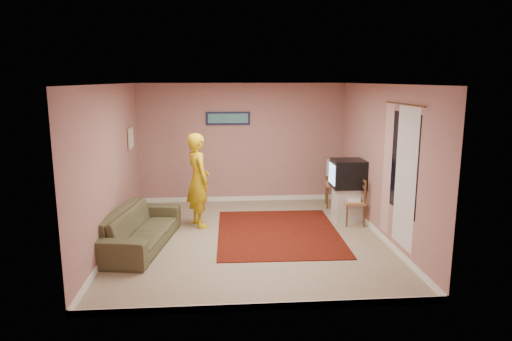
{
  "coord_description": "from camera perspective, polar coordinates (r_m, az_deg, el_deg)",
  "views": [
    {
      "loc": [
        -0.48,
        -7.4,
        2.67
      ],
      "look_at": [
        0.16,
        0.6,
        1.07
      ],
      "focal_mm": 32.0,
      "sensor_mm": 36.0,
      "label": 1
    }
  ],
  "objects": [
    {
      "name": "area_rug",
      "position": [
        8.18,
        2.78,
        -7.72
      ],
      "size": [
        2.18,
        2.69,
        0.01
      ],
      "primitive_type": "cube",
      "rotation": [
        0.0,
        0.0,
        -0.02
      ],
      "color": "black",
      "rests_on": "ground"
    },
    {
      "name": "blue_throw",
      "position": [
        9.96,
        9.8,
        0.4
      ],
      "size": [
        0.36,
        0.04,
        0.37
      ],
      "primitive_type": "cube",
      "color": "#95C9F4",
      "rests_on": "chair_a"
    },
    {
      "name": "crt_tv",
      "position": [
        8.86,
        11.42,
        -0.39
      ],
      "size": [
        0.64,
        0.57,
        0.54
      ],
      "rotation": [
        0.0,
        0.0,
        -0.01
      ],
      "color": "black",
      "rests_on": "tv_cabinet"
    },
    {
      "name": "curtain_floral",
      "position": [
        7.68,
        16.07,
        0.2
      ],
      "size": [
        0.01,
        0.35,
        2.1
      ],
      "primitive_type": "cube",
      "color": "beige",
      "rests_on": "wall_right"
    },
    {
      "name": "baseboard_front",
      "position": [
        5.59,
        0.95,
        -16.65
      ],
      "size": [
        4.5,
        0.02,
        0.1
      ],
      "primitive_type": "cube",
      "color": "white",
      "rests_on": "ground"
    },
    {
      "name": "curtain_rod",
      "position": [
        7.04,
        18.0,
        7.9
      ],
      "size": [
        0.02,
        1.4,
        0.02
      ],
      "primitive_type": "cylinder",
      "rotation": [
        1.57,
        0.0,
        0.0
      ],
      "color": "brown",
      "rests_on": "wall_right"
    },
    {
      "name": "curtain_sheer",
      "position": [
        7.05,
        18.15,
        -0.89
      ],
      "size": [
        0.01,
        0.75,
        2.1
      ],
      "primitive_type": "cube",
      "color": "white",
      "rests_on": "wall_right"
    },
    {
      "name": "baseboard_back",
      "position": [
        10.25,
        -1.72,
        -3.52
      ],
      "size": [
        4.5,
        0.02,
        0.1
      ],
      "primitive_type": "cube",
      "color": "white",
      "rests_on": "ground"
    },
    {
      "name": "sofa",
      "position": [
        7.67,
        -14.33,
        -6.99
      ],
      "size": [
        1.16,
        2.22,
        0.62
      ],
      "primitive_type": "imported",
      "rotation": [
        0.0,
        0.0,
        1.41
      ],
      "color": "#4D4B2E",
      "rests_on": "ground"
    },
    {
      "name": "picture_left",
      "position": [
        9.24,
        -15.39,
        3.93
      ],
      "size": [
        0.04,
        0.38,
        0.42
      ],
      "color": "#CAB18B",
      "rests_on": "wall_left"
    },
    {
      "name": "ground",
      "position": [
        7.89,
        -0.8,
        -8.49
      ],
      "size": [
        5.0,
        5.0,
        0.0
      ],
      "primitive_type": "plane",
      "color": "tan",
      "rests_on": "ground"
    },
    {
      "name": "baseboard_left",
      "position": [
        8.05,
        -17.09,
        -8.22
      ],
      "size": [
        0.02,
        5.0,
        0.1
      ],
      "primitive_type": "cube",
      "color": "white",
      "rests_on": "ground"
    },
    {
      "name": "ceiling",
      "position": [
        7.42,
        -0.86,
        10.76
      ],
      "size": [
        4.5,
        5.0,
        0.02
      ],
      "primitive_type": "cube",
      "color": "white",
      "rests_on": "wall_back"
    },
    {
      "name": "wall_back",
      "position": [
        10.01,
        -1.76,
        3.43
      ],
      "size": [
        4.5,
        0.02,
        2.6
      ],
      "primitive_type": "cube",
      "color": "#AD7471",
      "rests_on": "ground"
    },
    {
      "name": "wall_left",
      "position": [
        7.74,
        -17.7,
        0.56
      ],
      "size": [
        0.02,
        5.0,
        2.6
      ],
      "primitive_type": "cube",
      "color": "#AD7471",
      "rests_on": "ground"
    },
    {
      "name": "wall_front",
      "position": [
        5.12,
        1.01,
        -4.24
      ],
      "size": [
        4.5,
        0.02,
        2.6
      ],
      "primitive_type": "cube",
      "color": "#AD7471",
      "rests_on": "ground"
    },
    {
      "name": "picture_back",
      "position": [
        9.91,
        -3.52,
        6.53
      ],
      "size": [
        0.95,
        0.04,
        0.28
      ],
      "color": "#151639",
      "rests_on": "wall_back"
    },
    {
      "name": "game_console",
      "position": [
        8.71,
        12.18,
        -3.59
      ],
      "size": [
        0.28,
        0.23,
        0.05
      ],
      "primitive_type": "cube",
      "rotation": [
        0.0,
        0.0,
        -0.31
      ],
      "color": "white",
      "rests_on": "chair_b"
    },
    {
      "name": "dvd_player",
      "position": [
        9.83,
        10.02,
        -1.36
      ],
      "size": [
        0.39,
        0.33,
        0.06
      ],
      "primitive_type": "cube",
      "rotation": [
        0.0,
        0.0,
        0.35
      ],
      "color": "#BBBBC0",
      "rests_on": "chair_a"
    },
    {
      "name": "person",
      "position": [
        8.4,
        -7.23,
        -1.2
      ],
      "size": [
        0.63,
        0.74,
        1.73
      ],
      "primitive_type": "imported",
      "rotation": [
        0.0,
        0.0,
        1.97
      ],
      "color": "gold",
      "rests_on": "ground"
    },
    {
      "name": "baseboard_right",
      "position": [
        8.31,
        14.93,
        -7.47
      ],
      "size": [
        0.02,
        5.0,
        0.1
      ],
      "primitive_type": "cube",
      "color": "white",
      "rests_on": "ground"
    },
    {
      "name": "wall_right",
      "position": [
        8.01,
        15.45,
        1.04
      ],
      "size": [
        0.02,
        5.0,
        2.6
      ],
      "primitive_type": "cube",
      "color": "#AD7471",
      "rests_on": "ground"
    },
    {
      "name": "chair_a",
      "position": [
        9.82,
        10.03,
        -0.94
      ],
      "size": [
        0.52,
        0.5,
        0.55
      ],
      "rotation": [
        0.0,
        0.0,
        -0.16
      ],
      "color": "tan",
      "rests_on": "ground"
    },
    {
      "name": "window",
      "position": [
        7.16,
        17.9,
        0.93
      ],
      "size": [
        0.01,
        1.1,
        1.5
      ],
      "primitive_type": "cube",
      "color": "black",
      "rests_on": "wall_right"
    },
    {
      "name": "chair_b",
      "position": [
        8.69,
        12.19,
        -3.19
      ],
      "size": [
        0.4,
        0.42,
        0.47
      ],
      "rotation": [
        0.0,
        0.0,
        -1.65
      ],
      "color": "tan",
      "rests_on": "ground"
    },
    {
      "name": "tv_cabinet",
      "position": [
        9.0,
        11.31,
        -4.06
      ],
      "size": [
        0.5,
        0.46,
        0.64
      ],
      "primitive_type": "cube",
      "color": "silver",
      "rests_on": "ground"
    }
  ]
}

